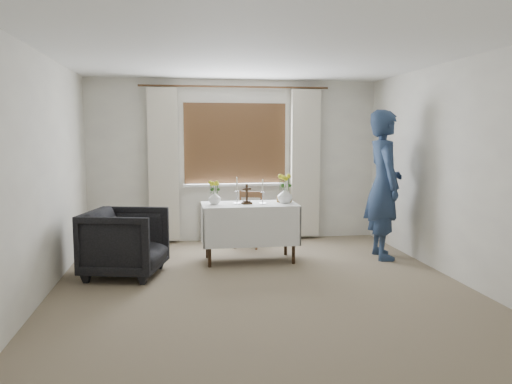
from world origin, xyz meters
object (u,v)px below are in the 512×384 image
armchair (125,242)px  wooden_cross (247,194)px  wooden_chair (248,220)px  person (384,185)px  flower_vase_left (215,198)px  altar_table (249,232)px  flower_vase_right (285,195)px

armchair → wooden_cross: size_ratio=3.30×
wooden_chair → armchair: bearing=-120.1°
armchair → person: person is taller
armchair → flower_vase_left: 1.27m
altar_table → flower_vase_right: size_ratio=6.10×
altar_table → armchair: (-1.54, -0.46, 0.02)m
wooden_chair → person: bearing=-5.5°
altar_table → wooden_chair: size_ratio=1.51×
person → flower_vase_left: person is taller
altar_table → armchair: bearing=-163.5°
flower_vase_left → flower_vase_right: flower_vase_right is taller
armchair → wooden_cross: 1.64m
wooden_chair → wooden_cross: size_ratio=3.09×
flower_vase_left → flower_vase_right: size_ratio=0.82×
wooden_chair → person: 2.02m
wooden_cross → flower_vase_left: wooden_cross is taller
person → wooden_cross: bearing=93.9°
wooden_chair → wooden_cross: bearing=-77.0°
altar_table → flower_vase_left: (-0.45, 0.02, 0.46)m
wooden_chair → armchair: size_ratio=0.94×
wooden_cross → flower_vase_left: (-0.41, 0.05, -0.05)m
altar_table → person: size_ratio=0.62×
armchair → wooden_cross: (1.50, 0.43, 0.50)m
person → wooden_cross: person is taller
flower_vase_left → flower_vase_right: bearing=-2.0°
wooden_chair → altar_table: bearing=-74.7°
altar_table → armchair: size_ratio=1.42×
wooden_chair → flower_vase_left: flower_vase_left is taller
wooden_cross → wooden_chair: bearing=68.1°
wooden_cross → flower_vase_right: size_ratio=1.30×
person → flower_vase_left: bearing=92.8°
armchair → person: 3.42m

